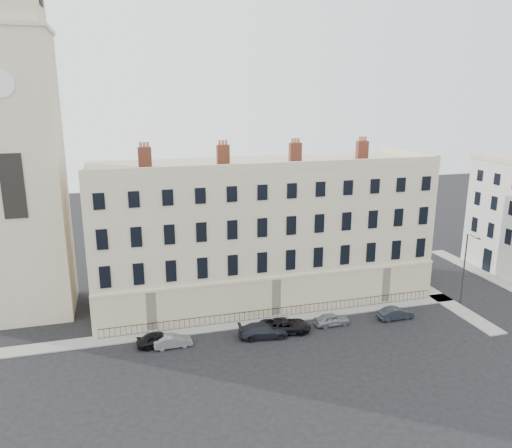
% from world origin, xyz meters
% --- Properties ---
extents(ground, '(160.00, 160.00, 0.00)m').
position_xyz_m(ground, '(0.00, 0.00, 0.00)').
color(ground, black).
rests_on(ground, ground).
extents(terrace, '(36.22, 12.22, 17.00)m').
position_xyz_m(terrace, '(-5.97, 11.97, 7.50)').
color(terrace, beige).
rests_on(terrace, ground).
extents(church_tower, '(8.00, 8.13, 44.00)m').
position_xyz_m(church_tower, '(-30.00, 14.00, 18.66)').
color(church_tower, beige).
rests_on(church_tower, ground).
extents(pavement_terrace, '(48.00, 2.00, 0.12)m').
position_xyz_m(pavement_terrace, '(-10.00, 5.00, 0.06)').
color(pavement_terrace, gray).
rests_on(pavement_terrace, ground).
extents(pavement_east_return, '(2.00, 24.00, 0.12)m').
position_xyz_m(pavement_east_return, '(13.00, 8.00, 0.06)').
color(pavement_east_return, gray).
rests_on(pavement_east_return, ground).
extents(pavement_adjacent, '(2.00, 20.00, 0.12)m').
position_xyz_m(pavement_adjacent, '(23.00, 10.00, 0.06)').
color(pavement_adjacent, gray).
rests_on(pavement_adjacent, ground).
extents(railings, '(35.00, 0.04, 0.96)m').
position_xyz_m(railings, '(-6.00, 5.40, 0.55)').
color(railings, black).
rests_on(railings, ground).
extents(car_a, '(3.98, 1.75, 1.33)m').
position_xyz_m(car_a, '(-18.21, 2.72, 0.67)').
color(car_a, black).
rests_on(car_a, ground).
extents(car_b, '(3.48, 1.30, 1.13)m').
position_xyz_m(car_b, '(-17.00, 2.21, 0.57)').
color(car_b, slate).
rests_on(car_b, ground).
extents(car_c, '(4.93, 2.46, 1.37)m').
position_xyz_m(car_c, '(-8.60, 1.75, 0.69)').
color(car_c, black).
rests_on(car_c, ground).
extents(car_d, '(5.20, 3.00, 1.36)m').
position_xyz_m(car_d, '(-6.31, 2.14, 0.68)').
color(car_d, black).
rests_on(car_d, ground).
extents(car_e, '(3.58, 1.51, 1.21)m').
position_xyz_m(car_e, '(-1.38, 2.34, 0.60)').
color(car_e, gray).
rests_on(car_e, ground).
extents(car_f, '(3.68, 1.29, 1.21)m').
position_xyz_m(car_f, '(5.43, 1.87, 0.61)').
color(car_f, '#20252B').
rests_on(car_f, ground).
extents(streetlamp, '(0.55, 1.67, 7.83)m').
position_xyz_m(streetlamp, '(14.39, 3.35, 4.34)').
color(streetlamp, '#303035').
rests_on(streetlamp, ground).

